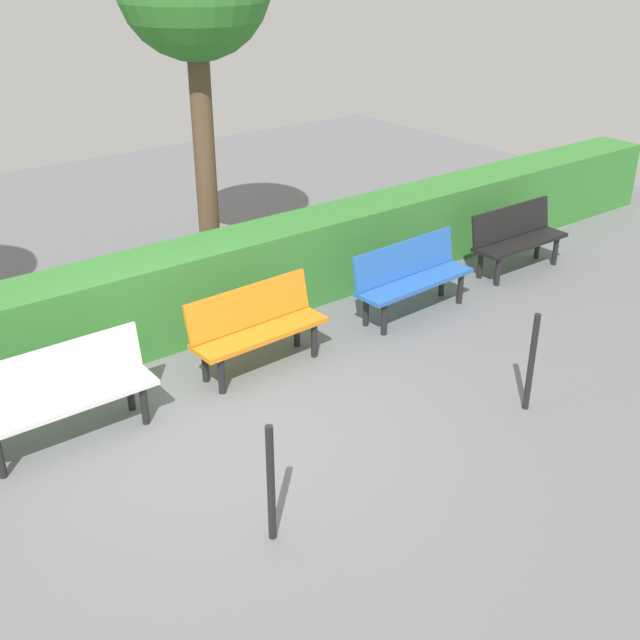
{
  "coord_description": "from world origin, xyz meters",
  "views": [
    {
      "loc": [
        2.97,
        5.29,
        4.09
      ],
      "look_at": [
        -1.38,
        -0.36,
        0.55
      ],
      "focal_mm": 43.97,
      "sensor_mm": 36.0,
      "label": 1
    }
  ],
  "objects_px": {
    "bench_white": "(61,391)",
    "bench_blue": "(411,275)",
    "bench_orange": "(256,325)",
    "bench_black": "(517,236)"
  },
  "relations": [
    {
      "from": "bench_blue",
      "to": "bench_black",
      "type": "bearing_deg",
      "value": -179.53
    },
    {
      "from": "bench_blue",
      "to": "bench_orange",
      "type": "distance_m",
      "value": 2.16
    },
    {
      "from": "bench_orange",
      "to": "bench_black",
      "type": "bearing_deg",
      "value": 179.17
    },
    {
      "from": "bench_black",
      "to": "bench_blue",
      "type": "xyz_separation_m",
      "value": [
        2.02,
        0.11,
        0.0
      ]
    },
    {
      "from": "bench_blue",
      "to": "bench_white",
      "type": "xyz_separation_m",
      "value": [
        4.24,
        0.03,
        0.0
      ]
    },
    {
      "from": "bench_white",
      "to": "bench_blue",
      "type": "bearing_deg",
      "value": -179.67
    },
    {
      "from": "bench_black",
      "to": "bench_orange",
      "type": "distance_m",
      "value": 4.19
    },
    {
      "from": "bench_blue",
      "to": "bench_white",
      "type": "height_order",
      "value": "same"
    },
    {
      "from": "bench_orange",
      "to": "bench_white",
      "type": "bearing_deg",
      "value": -0.67
    },
    {
      "from": "bench_black",
      "to": "bench_blue",
      "type": "relative_size",
      "value": 0.91
    }
  ]
}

